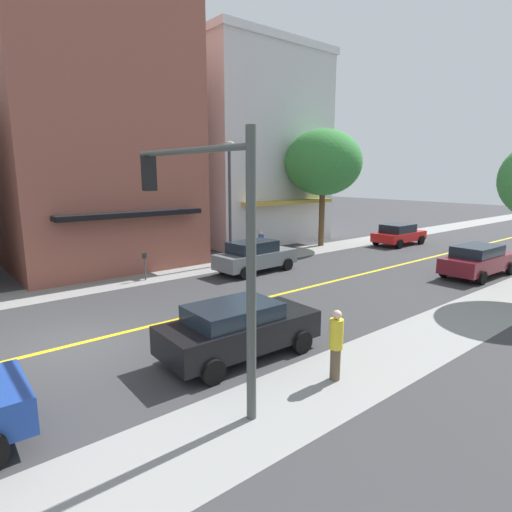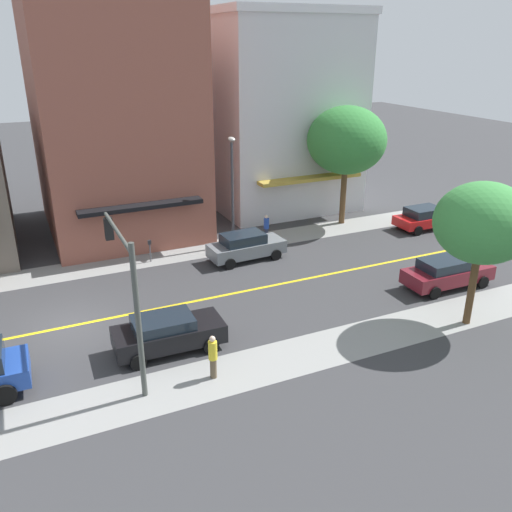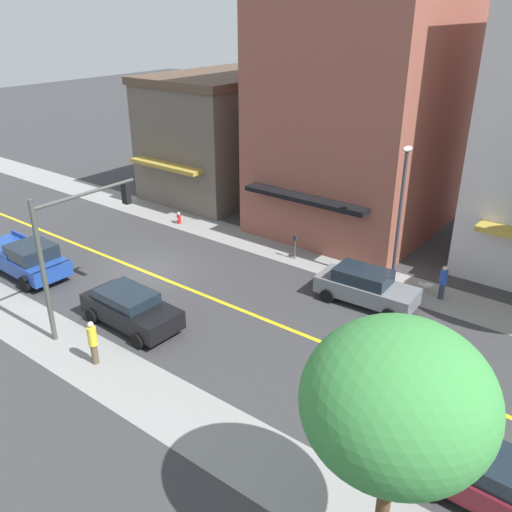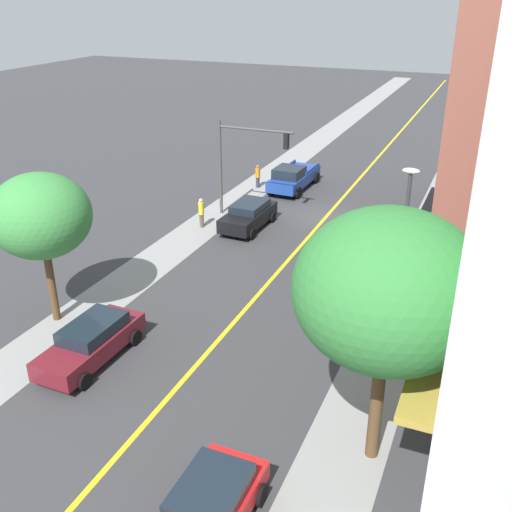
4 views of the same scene
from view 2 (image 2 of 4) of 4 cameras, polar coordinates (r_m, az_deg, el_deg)
The scene contains 18 objects.
ground_plane at distance 25.48m, azimuth -19.08°, elevation -7.07°, with size 140.00×140.00×0.00m, color #38383A.
sidewalk_left at distance 31.27m, azimuth -20.51°, elevation -1.74°, with size 2.60×126.00×0.01m, color gray.
sidewalk_right at distance 20.06m, azimuth -16.77°, elevation -15.38°, with size 2.60×126.00×0.01m, color gray.
road_centerline_stripe at distance 25.48m, azimuth -19.08°, elevation -7.07°, with size 0.20×126.00×0.00m, color yellow.
pale_office_building at distance 36.39m, azimuth -15.15°, elevation 14.67°, with size 12.92×9.67×15.27m.
tan_rowhouse at distance 40.37m, azimuth 2.64°, elevation 15.11°, with size 9.40×10.36×13.97m.
street_tree_left_near at distance 24.37m, azimuth 23.10°, elevation 3.25°, with size 4.08×4.08×6.51m.
street_tree_right_corner at distance 36.50m, azimuth 9.67°, elevation 12.09°, with size 5.25×5.25×7.99m.
parking_meter at distance 31.10m, azimuth -11.29°, elevation 0.90°, with size 0.12×0.18×1.33m.
traffic_light_mast at distance 19.59m, azimuth -13.71°, elevation -2.44°, with size 4.77×0.32×5.88m.
street_lamp at distance 32.03m, azimuth -2.56°, elevation 8.04°, with size 0.70×0.36×6.70m.
red_sedan_left_curb at distance 37.82m, azimuth 17.63°, elevation 3.95°, with size 2.08×4.22×1.49m.
black_sedan_right_curb at distance 22.28m, azimuth -9.42°, elevation -8.06°, with size 2.20×4.54×1.53m.
maroon_sedan_right_curb at distance 29.14m, azimuth 19.77°, elevation -1.63°, with size 2.08×4.79×1.55m.
grey_sedan_left_curb at distance 30.81m, azimuth -1.11°, elevation 1.07°, with size 2.12×4.53×1.62m.
pedestrian_yellow_shirt at distance 20.31m, azimuth -4.63°, elevation -10.58°, with size 0.34×0.34×1.79m.
pedestrian_blue_shirt at distance 33.98m, azimuth 1.12°, elevation 3.14°, with size 0.34×0.34×1.62m.
small_dog at distance 33.93m, azimuth -0.08°, elevation 2.24°, with size 0.58×0.68×0.55m.
Camera 2 is at (22.49, -1.30, 11.91)m, focal length 37.39 mm.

